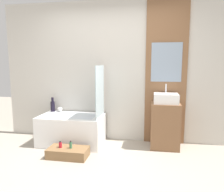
# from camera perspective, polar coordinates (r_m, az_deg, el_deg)

# --- Properties ---
(ground_plane) EXTENTS (12.00, 12.00, 0.00)m
(ground_plane) POSITION_cam_1_polar(r_m,az_deg,el_deg) (2.99, -6.23, -20.88)
(ground_plane) COLOR #A39989
(wall_tiled_back) EXTENTS (4.20, 0.06, 2.60)m
(wall_tiled_back) POSITION_cam_1_polar(r_m,az_deg,el_deg) (4.15, -0.34, 6.26)
(wall_tiled_back) COLOR beige
(wall_tiled_back) RESTS_ON ground_plane
(wall_wood_accent) EXTENTS (0.73, 0.04, 2.60)m
(wall_wood_accent) POSITION_cam_1_polar(r_m,az_deg,el_deg) (4.03, 13.92, 6.13)
(wall_wood_accent) COLOR brown
(wall_wood_accent) RESTS_ON ground_plane
(bathtub) EXTENTS (1.14, 0.69, 0.53)m
(bathtub) POSITION_cam_1_polar(r_m,az_deg,el_deg) (4.12, -10.43, -8.55)
(bathtub) COLOR white
(bathtub) RESTS_ON ground_plane
(glass_shower_screen) EXTENTS (0.01, 0.58, 0.90)m
(glass_shower_screen) POSITION_cam_1_polar(r_m,az_deg,el_deg) (3.77, -3.20, 1.12)
(glass_shower_screen) COLOR silver
(glass_shower_screen) RESTS_ON bathtub
(wooden_step_bench) EXTENTS (0.63, 0.33, 0.15)m
(wooden_step_bench) POSITION_cam_1_polar(r_m,az_deg,el_deg) (3.61, -11.40, -14.27)
(wooden_step_bench) COLOR olive
(wooden_step_bench) RESTS_ON ground_plane
(vanity_cabinet) EXTENTS (0.49, 0.44, 0.79)m
(vanity_cabinet) POSITION_cam_1_polar(r_m,az_deg,el_deg) (3.94, 13.66, -7.46)
(vanity_cabinet) COLOR brown
(vanity_cabinet) RESTS_ON ground_plane
(sink) EXTENTS (0.41, 0.35, 0.32)m
(sink) POSITION_cam_1_polar(r_m,az_deg,el_deg) (3.84, 13.91, -0.60)
(sink) COLOR white
(sink) RESTS_ON vanity_cabinet
(vase_tall_dark) EXTENTS (0.08, 0.08, 0.28)m
(vase_tall_dark) POSITION_cam_1_polar(r_m,az_deg,el_deg) (4.44, -15.23, -2.47)
(vase_tall_dark) COLOR black
(vase_tall_dark) RESTS_ON bathtub
(vase_round_light) EXTENTS (0.10, 0.10, 0.10)m
(vase_round_light) POSITION_cam_1_polar(r_m,az_deg,el_deg) (4.38, -13.43, -3.42)
(vase_round_light) COLOR silver
(vase_round_light) RESTS_ON bathtub
(bottle_soap_primary) EXTENTS (0.05, 0.05, 0.10)m
(bottle_soap_primary) POSITION_cam_1_polar(r_m,az_deg,el_deg) (3.61, -13.35, -12.27)
(bottle_soap_primary) COLOR #B21928
(bottle_soap_primary) RESTS_ON wooden_step_bench
(bottle_soap_secondary) EXTENTS (0.04, 0.04, 0.12)m
(bottle_soap_secondary) POSITION_cam_1_polar(r_m,az_deg,el_deg) (3.55, -10.74, -12.45)
(bottle_soap_secondary) COLOR #38704C
(bottle_soap_secondary) RESTS_ON wooden_step_bench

